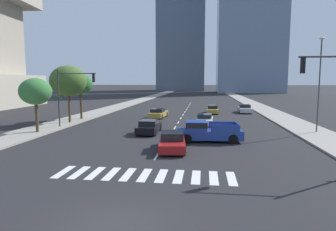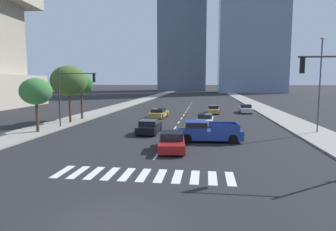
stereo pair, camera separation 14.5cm
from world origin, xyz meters
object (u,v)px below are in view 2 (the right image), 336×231
at_px(sedan_gold_2, 159,113).
at_px(sedan_black_5, 149,127).
at_px(pickup_truck, 206,132).
at_px(sedan_red_3, 172,142).
at_px(sedan_white_0, 205,120).
at_px(street_tree_third, 81,84).
at_px(street_tree_second, 69,81).
at_px(street_tree_nearest, 36,92).
at_px(traffic_signal_far, 72,88).
at_px(street_lamp_east, 320,79).
at_px(sedan_silver_1, 246,109).
at_px(sedan_gold_4, 213,110).

height_order(sedan_gold_2, sedan_black_5, sedan_black_5).
xyz_separation_m(pickup_truck, sedan_red_3, (-2.41, -3.40, -0.23)).
bearing_deg(sedan_white_0, sedan_red_3, -7.26).
height_order(sedan_black_5, street_tree_third, street_tree_third).
distance_m(sedan_white_0, street_tree_third, 16.39).
bearing_deg(street_tree_second, pickup_truck, -27.97).
distance_m(pickup_truck, street_tree_nearest, 16.21).
bearing_deg(traffic_signal_far, street_tree_nearest, -118.42).
relative_size(sedan_gold_2, street_tree_nearest, 0.91).
bearing_deg(traffic_signal_far, sedan_black_5, -13.80).
distance_m(pickup_truck, traffic_signal_far, 15.22).
distance_m(sedan_red_3, street_lamp_east, 16.01).
bearing_deg(street_tree_second, sedan_gold_2, 35.51).
bearing_deg(sedan_silver_1, pickup_truck, -13.47).
bearing_deg(sedan_black_5, street_tree_third, 51.30).
xyz_separation_m(sedan_red_3, street_tree_second, (-13.40, 11.80, 4.36)).
xyz_separation_m(pickup_truck, sedan_gold_4, (1.14, 21.62, -0.24)).
bearing_deg(street_tree_second, sedan_white_0, 3.41).
height_order(sedan_white_0, street_tree_nearest, street_tree_nearest).
height_order(sedan_gold_2, street_tree_nearest, street_tree_nearest).
xyz_separation_m(sedan_gold_4, traffic_signal_far, (-15.03, -16.41, 3.66)).
bearing_deg(sedan_black_5, street_tree_second, 63.86).
bearing_deg(street_tree_nearest, street_tree_third, 90.00).
distance_m(sedan_silver_1, street_lamp_east, 19.08).
relative_size(pickup_truck, street_tree_nearest, 1.07).
xyz_separation_m(sedan_silver_1, street_lamp_east, (4.25, -18.04, 4.56)).
relative_size(street_tree_nearest, street_tree_second, 0.77).
height_order(pickup_truck, street_tree_nearest, street_tree_nearest).
height_order(sedan_red_3, street_tree_third, street_tree_third).
bearing_deg(sedan_gold_4, pickup_truck, -1.55).
bearing_deg(street_tree_third, street_tree_nearest, -90.00).
xyz_separation_m(traffic_signal_far, street_tree_second, (-1.92, 3.19, 0.71)).
xyz_separation_m(sedan_silver_1, sedan_red_3, (-8.61, -26.41, -0.01)).
height_order(sedan_silver_1, street_tree_third, street_tree_third).
relative_size(pickup_truck, street_lamp_east, 0.62).
distance_m(traffic_signal_far, street_tree_nearest, 4.05).
bearing_deg(street_lamp_east, street_tree_nearest, -172.80).
height_order(pickup_truck, sedan_gold_2, pickup_truck).
relative_size(sedan_gold_4, street_tree_third, 0.79).
bearing_deg(street_lamp_east, sedan_gold_2, 148.87).
bearing_deg(street_tree_second, sedan_gold_4, 37.94).
relative_size(sedan_white_0, sedan_gold_2, 0.95).
distance_m(traffic_signal_far, street_tree_second, 3.79).
bearing_deg(sedan_silver_1, sedan_gold_4, -72.98).
relative_size(sedan_gold_4, traffic_signal_far, 0.75).
xyz_separation_m(pickup_truck, sedan_gold_2, (-6.38, 15.13, -0.23)).
height_order(sedan_silver_1, street_tree_second, street_tree_second).
distance_m(sedan_silver_1, street_tree_nearest, 30.85).
xyz_separation_m(sedan_silver_1, sedan_black_5, (-11.54, -19.90, 0.00)).
bearing_deg(sedan_gold_4, street_tree_third, -58.19).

